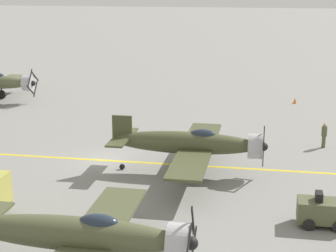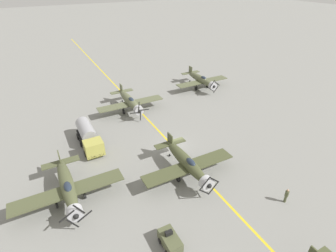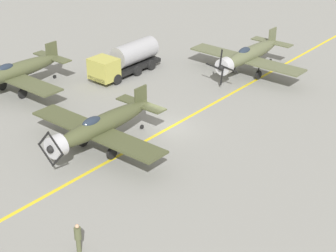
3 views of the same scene
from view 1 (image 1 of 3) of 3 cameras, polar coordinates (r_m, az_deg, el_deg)
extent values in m
plane|color=gray|center=(38.90, -5.92, -3.53)|extent=(400.00, 400.00, 0.00)
cube|color=yellow|center=(38.90, -5.92, -3.52)|extent=(0.30, 160.00, 0.01)
ellipsoid|color=#474C2D|center=(35.69, 1.71, -1.70)|extent=(1.50, 9.50, 1.42)
cylinder|color=#B7B7BC|center=(35.34, 8.87, -2.05)|extent=(1.58, 0.90, 1.58)
ellipsoid|color=#232D3D|center=(35.39, 3.55, -0.92)|extent=(0.80, 1.70, 0.76)
cube|color=#474C2D|center=(35.69, 2.92, -2.28)|extent=(12.00, 2.10, 0.16)
cube|color=#474C2D|center=(36.45, -4.65, -1.14)|extent=(4.40, 1.10, 0.12)
cube|color=#474C2D|center=(36.28, -4.68, -0.16)|extent=(0.14, 1.30, 1.60)
sphere|color=black|center=(35.34, 9.68, -2.08)|extent=(0.56, 0.56, 0.56)
cube|color=black|center=(35.80, 9.74, -0.89)|extent=(1.39, 0.06, 1.27)
cube|color=black|center=(36.09, 9.65, -2.80)|extent=(1.27, 0.06, 1.39)
cube|color=black|center=(34.89, 9.62, -3.31)|extent=(1.39, 0.06, 1.27)
cube|color=black|center=(34.59, 9.71, -1.33)|extent=(1.27, 0.06, 1.39)
cylinder|color=black|center=(37.30, 3.20, -2.53)|extent=(0.14, 0.14, 1.26)
cylinder|color=black|center=(37.50, 3.19, -3.45)|extent=(0.22, 0.90, 0.90)
cylinder|color=black|center=(34.47, 2.58, -4.01)|extent=(0.14, 0.14, 1.26)
cylinder|color=black|center=(34.68, 2.57, -5.00)|extent=(0.22, 0.90, 0.90)
cylinder|color=black|center=(37.08, -4.68, -4.14)|extent=(0.12, 0.36, 0.36)
ellipsoid|color=#4E5334|center=(23.81, -9.71, -10.70)|extent=(1.50, 9.50, 1.42)
cylinder|color=#B7B7BC|center=(22.77, 1.12, -11.72)|extent=(1.58, 0.90, 1.58)
ellipsoid|color=#232D3D|center=(23.23, -7.08, -9.74)|extent=(0.80, 1.70, 0.76)
cube|color=#4E5334|center=(23.72, -7.91, -11.63)|extent=(12.00, 2.10, 0.16)
sphere|color=black|center=(22.71, 2.39, -11.81)|extent=(0.56, 0.56, 0.56)
cube|color=black|center=(22.76, 2.56, -9.62)|extent=(0.97, 0.06, 1.60)
cube|color=black|center=(23.58, 2.64, -11.90)|extent=(1.60, 0.06, 0.97)
cube|color=black|center=(21.84, 2.12, -11.71)|extent=(1.60, 0.06, 0.97)
cylinder|color=black|center=(25.28, -6.79, -11.43)|extent=(0.14, 0.14, 1.26)
cylinder|color=#B7B7BC|center=(57.47, -14.03, 4.25)|extent=(1.58, 0.90, 1.58)
sphere|color=black|center=(57.27, -13.57, 4.24)|extent=(0.56, 0.56, 0.56)
cube|color=black|center=(57.87, -13.32, 3.67)|extent=(1.18, 0.06, 1.47)
cube|color=black|center=(56.74, -13.81, 3.59)|extent=(1.47, 0.06, 1.18)
cube|color=black|center=(56.67, -13.83, 4.83)|extent=(1.18, 0.06, 1.47)
cube|color=black|center=(57.80, -13.33, 4.89)|extent=(1.47, 0.06, 1.18)
cylinder|color=black|center=(60.55, -16.59, 3.67)|extent=(0.14, 0.14, 1.26)
cylinder|color=black|center=(60.67, -16.55, 3.09)|extent=(0.22, 0.90, 0.90)
cube|color=#515638|center=(29.73, 15.50, -8.31)|extent=(1.40, 2.60, 1.10)
cube|color=black|center=(29.42, 15.09, -6.91)|extent=(0.70, 0.36, 0.44)
cylinder|color=black|center=(30.64, 16.67, -8.72)|extent=(0.20, 0.60, 0.60)
cylinder|color=black|center=(30.50, 13.97, -8.64)|extent=(0.20, 0.60, 0.60)
cylinder|color=black|center=(29.24, 14.13, -9.70)|extent=(0.20, 0.60, 0.60)
cylinder|color=#515638|center=(43.08, 15.53, -1.55)|extent=(0.28, 0.28, 0.89)
cylinder|color=#515638|center=(42.87, 15.60, -0.51)|extent=(0.41, 0.41, 0.74)
sphere|color=tan|center=(42.74, 15.65, 0.12)|extent=(0.24, 0.24, 0.24)
cone|color=orange|center=(57.50, 12.76, 2.53)|extent=(0.36, 0.36, 0.55)
camera|label=2|loc=(27.75, 55.83, 30.31)|focal=28.00mm
camera|label=3|loc=(64.60, 30.44, 20.24)|focal=60.00mm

